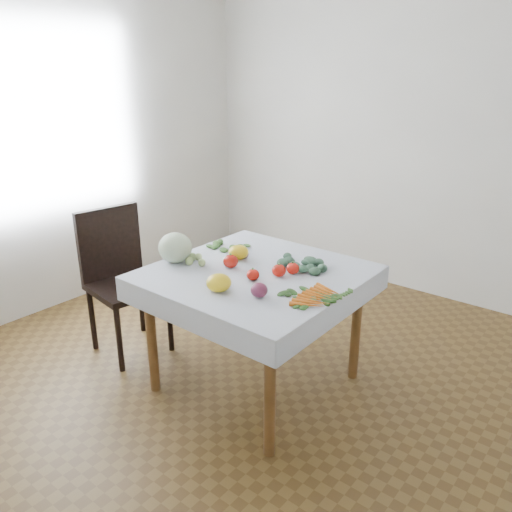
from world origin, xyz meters
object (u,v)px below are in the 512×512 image
Objects in this scene: heirloom_back at (238,252)px; carrot_bunch at (318,297)px; table at (256,287)px; chair at (120,271)px; cabbage at (175,248)px.

heirloom_back is 0.72m from carrot_bunch.
table is 8.04× the size of heirloom_back.
chair is 7.94× the size of heirloom_back.
carrot_bunch is at bearing -11.68° from table.
chair is at bearing -159.41° from heirloom_back.
cabbage is (-0.47, -0.19, 0.19)m from table.
carrot_bunch is at bearing 4.32° from chair.
table is at bearing -23.20° from heirloom_back.
chair is at bearing -168.20° from table.
carrot_bunch is (0.69, -0.19, -0.03)m from heirloom_back.
heirloom_back is at bearing 46.47° from cabbage.
chair reaches higher than carrot_bunch.
table is at bearing 21.43° from cabbage.
table is 1.01× the size of chair.
cabbage is 0.66× the size of carrot_bunch.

